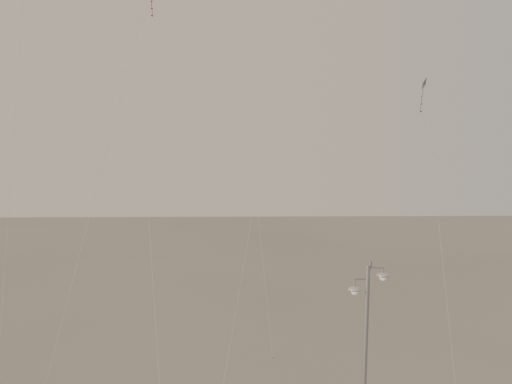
{
  "coord_description": "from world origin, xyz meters",
  "views": [
    {
      "loc": [
        0.16,
        -27.83,
        15.35
      ],
      "look_at": [
        0.95,
        5.0,
        11.83
      ],
      "focal_mm": 50.0,
      "sensor_mm": 36.0,
      "label": 1
    }
  ],
  "objects": [
    {
      "name": "kite_3",
      "position": [
        -5.03,
        2.29,
        15.13
      ],
      "size": [
        4.91,
        7.7,
        21.27
      ],
      "rotation": [
        0.0,
        0.0,
        -0.44
      ],
      "color": "maroon",
      "rests_on": "ground"
    },
    {
      "name": "kite_4",
      "position": [
        10.28,
        9.25,
        13.02
      ],
      "size": [
        1.27,
        4.96,
        17.37
      ],
      "rotation": [
        0.0,
        0.0,
        2.0
      ],
      "color": "#292422",
      "rests_on": "ground"
    },
    {
      "name": "kite_1",
      "position": [
        -4.94,
        9.0,
        18.0
      ],
      "size": [
        2.46,
        8.86,
        24.19
      ],
      "rotation": [
        0.0,
        0.0,
        -0.93
      ],
      "color": "#292422",
      "rests_on": "ground"
    },
    {
      "name": "street_lamp",
      "position": [
        5.1,
        -0.88,
        5.2
      ],
      "size": [
        1.62,
        0.53,
        9.75
      ],
      "color": "#989BA1",
      "rests_on": "ground"
    }
  ]
}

